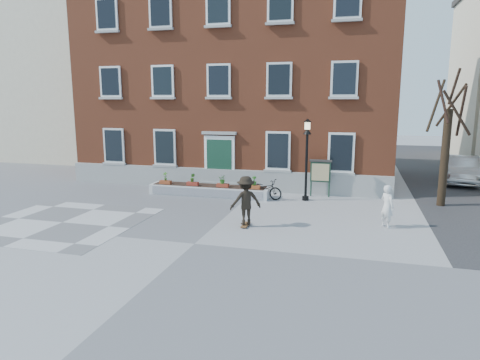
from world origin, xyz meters
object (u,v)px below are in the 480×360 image
(bicycle, at_px, (264,189))
(lamp_post, at_px, (307,148))
(notice_board, at_px, (320,172))
(skateboarder, at_px, (246,201))
(parked_car, at_px, (462,170))
(bystander, at_px, (387,206))

(bicycle, distance_m, lamp_post, 2.87)
(notice_board, relative_size, skateboarder, 0.95)
(lamp_post, distance_m, skateboarder, 5.47)
(bicycle, bearing_deg, notice_board, -51.06)
(parked_car, distance_m, notice_board, 9.73)
(bicycle, height_order, notice_board, notice_board)
(notice_board, xyz_separation_m, skateboarder, (-2.30, -5.97, -0.25))
(bicycle, relative_size, lamp_post, 0.48)
(bystander, distance_m, lamp_post, 5.35)
(parked_car, xyz_separation_m, skateboarder, (-10.01, -11.88, 0.23))
(bicycle, distance_m, skateboarder, 4.79)
(lamp_post, height_order, skateboarder, lamp_post)
(lamp_post, distance_m, notice_board, 1.73)
(skateboarder, bearing_deg, bicycle, 93.70)
(bicycle, bearing_deg, bystander, -108.11)
(parked_car, relative_size, lamp_post, 1.21)
(bicycle, relative_size, skateboarder, 0.97)
(skateboarder, bearing_deg, lamp_post, 71.05)
(lamp_post, xyz_separation_m, notice_board, (0.60, 1.00, -1.28))
(skateboarder, bearing_deg, parked_car, 49.88)
(bystander, bearing_deg, parked_car, -66.75)
(notice_board, height_order, skateboarder, skateboarder)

